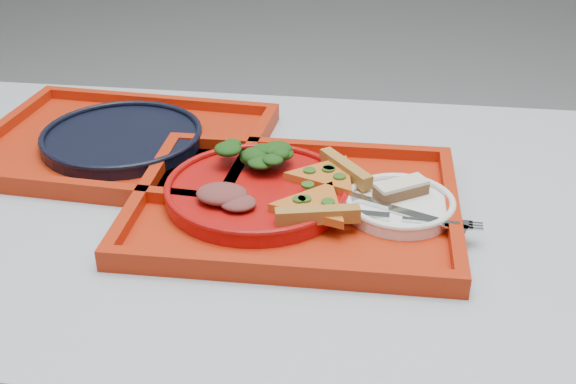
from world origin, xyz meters
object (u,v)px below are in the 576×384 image
object	(u,v)px
tray_far	(123,147)
dessert_bar	(401,189)
dinner_plate	(257,193)
tray_main	(295,208)
navy_plate	(122,139)

from	to	relation	value
tray_far	dessert_bar	size ratio (longest dim) A/B	5.70
dessert_bar	dinner_plate	bearing A→B (deg)	149.16
dinner_plate	tray_far	bearing A→B (deg)	149.33
tray_far	dessert_bar	world-z (taller)	dessert_bar
tray_main	dessert_bar	distance (m)	0.15
tray_main	dessert_bar	size ratio (longest dim) A/B	5.70
dinner_plate	navy_plate	distance (m)	0.29
tray_main	dinner_plate	bearing A→B (deg)	169.25
tray_far	navy_plate	size ratio (longest dim) A/B	1.73
dinner_plate	navy_plate	xyz separation A→B (m)	(-0.25, 0.15, -0.00)
tray_main	dinner_plate	size ratio (longest dim) A/B	1.73
dinner_plate	tray_main	bearing A→B (deg)	-10.30
tray_main	dinner_plate	xyz separation A→B (m)	(-0.05, 0.01, 0.02)
navy_plate	dessert_bar	bearing A→B (deg)	-16.98
tray_main	navy_plate	size ratio (longest dim) A/B	1.73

